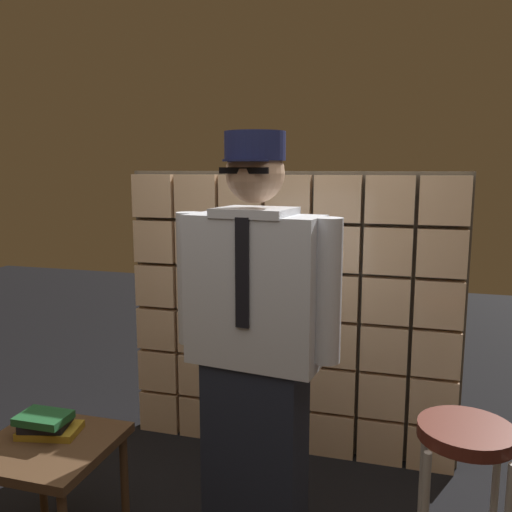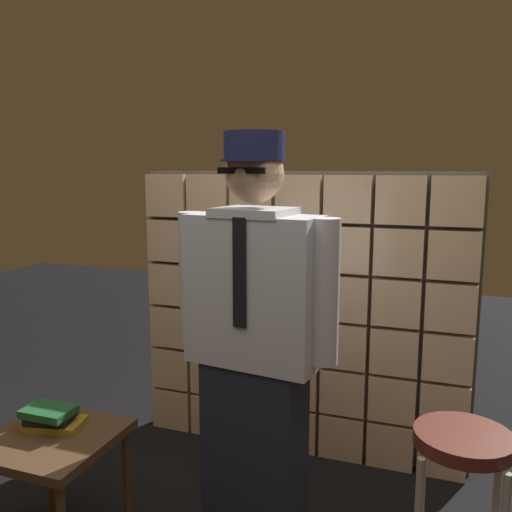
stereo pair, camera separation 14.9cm
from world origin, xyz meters
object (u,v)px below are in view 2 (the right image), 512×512
(standing_person, at_px, (254,345))
(side_table, at_px, (53,452))
(book_stack, at_px, (52,418))
(bar_stool, at_px, (460,485))

(standing_person, relative_size, side_table, 3.28)
(side_table, distance_m, book_stack, 0.14)
(side_table, relative_size, book_stack, 2.05)
(bar_stool, xyz_separation_m, book_stack, (-1.68, -0.12, 0.03))
(side_table, bearing_deg, book_stack, 127.45)
(bar_stool, bearing_deg, book_stack, -176.01)
(bar_stool, distance_m, book_stack, 1.68)
(side_table, height_order, book_stack, book_stack)
(standing_person, xyz_separation_m, side_table, (-0.81, -0.31, -0.47))
(standing_person, bearing_deg, bar_stool, -1.88)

